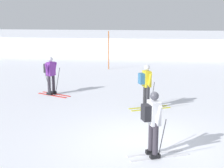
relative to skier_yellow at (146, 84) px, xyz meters
name	(u,v)px	position (x,y,z in m)	size (l,w,h in m)	color
ground_plane	(143,143)	(0.01, -3.36, -0.96)	(120.00, 120.00, 0.00)	white
far_snow_ridge	(150,45)	(0.01, 17.04, -0.16)	(80.00, 6.62, 1.60)	white
skier_yellow	(146,84)	(0.00, 0.00, 0.00)	(1.61, 0.98, 1.71)	gold
skier_purple	(51,74)	(-4.26, 1.72, 0.00)	(1.61, 1.01, 1.71)	red
skier_white	(153,121)	(0.25, -4.24, 0.00)	(1.62, 0.97, 1.71)	silver
trail_marker_pole	(109,50)	(-2.56, 8.63, 0.28)	(0.06, 0.06, 2.46)	#C65614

